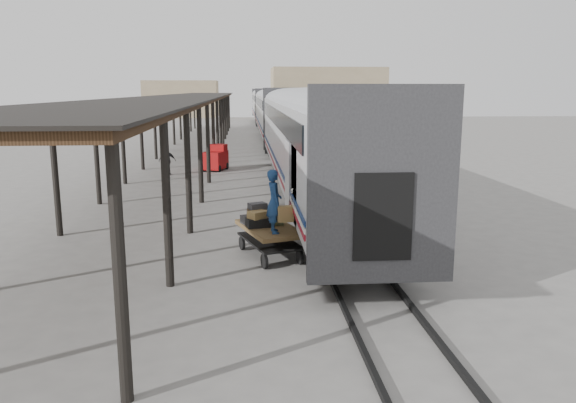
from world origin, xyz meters
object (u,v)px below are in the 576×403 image
(luggage_tug, at_px, (216,159))
(porter, at_px, (274,201))
(baggage_cart, at_px, (270,234))
(pedestrian, at_px, (167,161))

(luggage_tug, bearing_deg, porter, -63.33)
(luggage_tug, bearing_deg, baggage_cart, -63.36)
(luggage_tug, relative_size, pedestrian, 1.22)
(baggage_cart, relative_size, porter, 1.60)
(baggage_cart, bearing_deg, porter, -99.26)
(pedestrian, bearing_deg, baggage_cart, 99.09)
(porter, distance_m, pedestrian, 17.02)
(luggage_tug, distance_m, porter, 18.03)
(porter, relative_size, pedestrian, 1.08)
(porter, xyz_separation_m, pedestrian, (-4.95, 16.26, -0.92))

